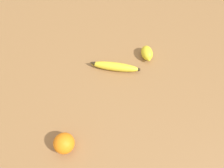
{
  "coord_description": "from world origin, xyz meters",
  "views": [
    {
      "loc": [
        0.03,
        -0.43,
        0.85
      ],
      "look_at": [
        0.04,
        0.02,
        0.03
      ],
      "focal_mm": 35.0,
      "sensor_mm": 36.0,
      "label": 1
    }
  ],
  "objects": [
    {
      "name": "ground_plane",
      "position": [
        0.0,
        0.0,
        0.0
      ],
      "size": [
        3.0,
        3.0,
        0.0
      ],
      "primitive_type": "plane",
      "color": "olive"
    },
    {
      "name": "banana",
      "position": [
        0.05,
        0.12,
        0.02
      ],
      "size": [
        0.23,
        0.07,
        0.04
      ],
      "rotation": [
        0.0,
        0.0,
        2.98
      ],
      "color": "yellow",
      "rests_on": "ground_plane"
    },
    {
      "name": "orange",
      "position": [
        -0.14,
        -0.23,
        0.04
      ],
      "size": [
        0.08,
        0.08,
        0.08
      ],
      "color": "orange",
      "rests_on": "ground_plane"
    },
    {
      "name": "lemon",
      "position": [
        0.2,
        0.18,
        0.03
      ],
      "size": [
        0.06,
        0.09,
        0.05
      ],
      "rotation": [
        0.0,
        0.0,
        4.87
      ],
      "color": "yellow",
      "rests_on": "ground_plane"
    }
  ]
}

